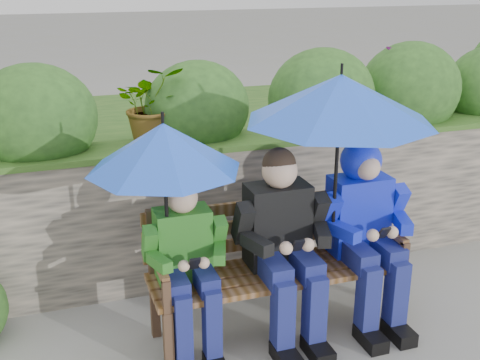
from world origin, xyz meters
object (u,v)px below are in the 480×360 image
object	(u,v)px
boy_middle	(284,239)
boy_right	(365,220)
park_bench	(275,258)
boy_left	(187,260)
umbrella_left	(164,147)
umbrella_right	(340,99)

from	to	relation	value
boy_middle	boy_right	bearing A→B (deg)	1.48
park_bench	boy_right	world-z (taller)	boy_right
boy_left	umbrella_left	size ratio (longest dim) A/B	1.24
umbrella_left	boy_right	bearing A→B (deg)	-1.05
boy_middle	umbrella_right	world-z (taller)	umbrella_right
park_bench	boy_left	bearing A→B (deg)	-173.15
boy_middle	park_bench	bearing A→B (deg)	102.00
boy_left	boy_right	bearing A→B (deg)	0.12
boy_left	boy_middle	bearing A→B (deg)	-1.16
boy_middle	umbrella_left	distance (m)	0.93
park_bench	boy_middle	xyz separation A→B (m)	(0.02, -0.08, 0.16)
park_bench	umbrella_right	world-z (taller)	umbrella_right
boy_right	umbrella_left	xyz separation A→B (m)	(-1.25, 0.02, 0.58)
boy_left	umbrella_right	bearing A→B (deg)	-1.29
park_bench	boy_right	distance (m)	0.61
boy_left	boy_right	distance (m)	1.15
boy_left	boy_middle	xyz separation A→B (m)	(0.59, -0.01, 0.05)
park_bench	umbrella_left	distance (m)	1.04
boy_left	boy_right	xyz separation A→B (m)	(1.15, 0.00, 0.09)
park_bench	umbrella_left	bearing A→B (deg)	-176.30
boy_middle	boy_right	xyz separation A→B (m)	(0.56, 0.01, 0.04)
park_bench	boy_right	xyz separation A→B (m)	(0.57, -0.07, 0.20)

